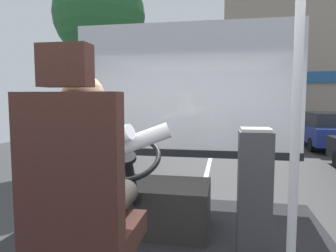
# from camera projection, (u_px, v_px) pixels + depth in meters

# --- Properties ---
(ground) EXTENTS (18.00, 44.00, 0.06)m
(ground) POSITION_uv_depth(u_px,v_px,m) (211.00, 156.00, 10.61)
(ground) COLOR #373737
(driver_seat) EXTENTS (0.48, 0.48, 1.36)m
(driver_seat) POSITION_uv_depth(u_px,v_px,m) (81.00, 212.00, 1.46)
(driver_seat) COLOR black
(driver_seat) RESTS_ON bus_floor
(bus_driver) EXTENTS (0.76, 0.54, 0.74)m
(bus_driver) POSITION_uv_depth(u_px,v_px,m) (90.00, 169.00, 1.55)
(bus_driver) COLOR #332D28
(bus_driver) RESTS_ON driver_seat
(steering_console) EXTENTS (1.10, 1.00, 0.84)m
(steering_console) POSITION_uv_depth(u_px,v_px,m) (145.00, 204.00, 2.64)
(steering_console) COLOR #282623
(steering_console) RESTS_ON bus_floor
(handrail_pole) EXTENTS (0.04, 0.04, 2.01)m
(handrail_pole) POSITION_uv_depth(u_px,v_px,m) (296.00, 124.00, 1.45)
(handrail_pole) COLOR #B7B7BC
(handrail_pole) RESTS_ON bus_floor
(fare_box) EXTENTS (0.22, 0.22, 0.93)m
(fare_box) POSITION_uv_depth(u_px,v_px,m) (254.00, 196.00, 2.10)
(fare_box) COLOR #333338
(fare_box) RESTS_ON bus_floor
(windshield_panel) EXTENTS (2.50, 0.08, 1.48)m
(windshield_panel) POSITION_uv_depth(u_px,v_px,m) (185.00, 105.00, 3.40)
(windshield_panel) COLOR silver
(street_tree) EXTENTS (2.76, 2.76, 5.84)m
(street_tree) POSITION_uv_depth(u_px,v_px,m) (100.00, 16.00, 9.32)
(street_tree) COLOR #4C3828
(street_tree) RESTS_ON ground
(shop_building) EXTENTS (12.22, 5.30, 8.67)m
(shop_building) POSITION_uv_depth(u_px,v_px,m) (324.00, 59.00, 18.93)
(shop_building) COLOR gray
(shop_building) RESTS_ON ground
(parked_car_blue) EXTENTS (2.00, 4.21, 1.39)m
(parked_car_blue) POSITION_uv_depth(u_px,v_px,m) (328.00, 129.00, 12.18)
(parked_car_blue) COLOR navy
(parked_car_blue) RESTS_ON ground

